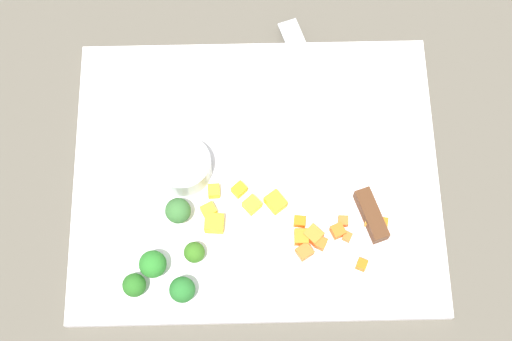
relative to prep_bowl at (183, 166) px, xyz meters
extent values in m
plane|color=#5B554A|center=(0.09, -0.01, -0.03)|extent=(4.00, 4.00, 0.00)
cube|color=white|center=(0.09, -0.01, -0.02)|extent=(0.46, 0.38, 0.01)
cylinder|color=#B5BFB7|center=(0.00, 0.00, 0.00)|extent=(0.07, 0.07, 0.03)
cube|color=silver|center=(0.17, 0.13, -0.02)|extent=(0.08, 0.18, 0.00)
cube|color=#522E18|center=(0.23, -0.07, -0.01)|extent=(0.04, 0.07, 0.02)
cube|color=orange|center=(0.20, -0.09, -0.01)|extent=(0.01, 0.01, 0.01)
cube|color=orange|center=(0.23, -0.07, -0.01)|extent=(0.01, 0.01, 0.01)
cube|color=orange|center=(0.14, -0.07, -0.01)|extent=(0.02, 0.01, 0.01)
cube|color=orange|center=(0.20, -0.07, -0.01)|extent=(0.01, 0.01, 0.01)
cube|color=orange|center=(0.15, -0.11, -0.01)|extent=(0.02, 0.02, 0.01)
cube|color=orange|center=(0.19, -0.09, -0.01)|extent=(0.02, 0.02, 0.01)
cube|color=orange|center=(0.14, -0.09, -0.01)|extent=(0.02, 0.02, 0.01)
cube|color=orange|center=(0.17, -0.10, -0.01)|extent=(0.02, 0.02, 0.01)
cube|color=orange|center=(0.22, -0.13, -0.01)|extent=(0.02, 0.02, 0.01)
cube|color=orange|center=(0.16, -0.09, -0.01)|extent=(0.03, 0.03, 0.02)
cube|color=orange|center=(0.24, -0.08, -0.01)|extent=(0.02, 0.02, 0.01)
cube|color=yellow|center=(0.03, -0.06, -0.01)|extent=(0.02, 0.02, 0.01)
cube|color=yellow|center=(0.04, -0.03, -0.01)|extent=(0.01, 0.02, 0.01)
cube|color=yellow|center=(0.11, -0.05, -0.01)|extent=(0.03, 0.03, 0.02)
cube|color=yellow|center=(0.09, -0.05, -0.01)|extent=(0.03, 0.03, 0.02)
cube|color=yellow|center=(0.07, -0.03, -0.01)|extent=(0.02, 0.02, 0.01)
cube|color=yellow|center=(0.04, -0.07, -0.01)|extent=(0.02, 0.02, 0.02)
cylinder|color=#89AD5B|center=(0.01, -0.11, -0.01)|extent=(0.01, 0.01, 0.01)
sphere|color=#38711E|center=(0.01, -0.11, 0.00)|extent=(0.03, 0.03, 0.03)
cylinder|color=#8BB967|center=(0.00, -0.16, -0.01)|extent=(0.01, 0.01, 0.01)
sphere|color=#276F2B|center=(0.00, -0.16, 0.00)|extent=(0.03, 0.03, 0.03)
cylinder|color=#90AC5C|center=(0.00, -0.06, -0.01)|extent=(0.01, 0.01, 0.01)
sphere|color=#397034|center=(0.00, -0.06, 0.01)|extent=(0.03, 0.03, 0.03)
cylinder|color=#87C05C|center=(-0.03, -0.13, -0.01)|extent=(0.01, 0.01, 0.02)
sphere|color=#2A7B29|center=(-0.03, -0.13, 0.01)|extent=(0.03, 0.03, 0.03)
cylinder|color=#83BB64|center=(-0.06, -0.15, -0.01)|extent=(0.01, 0.01, 0.01)
sphere|color=#296A21|center=(-0.06, -0.15, 0.00)|extent=(0.03, 0.03, 0.03)
camera|label=1|loc=(0.08, -0.33, 0.87)|focal=52.09mm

